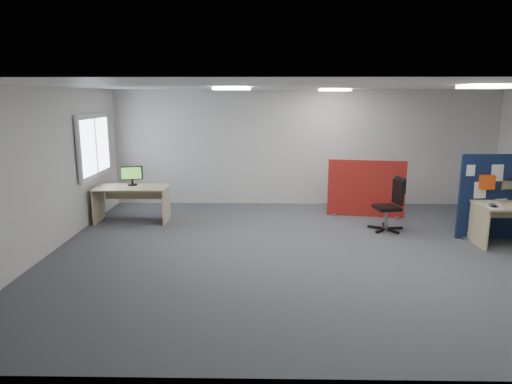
{
  "coord_description": "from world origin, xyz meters",
  "views": [
    {
      "loc": [
        -0.96,
        -7.25,
        2.55
      ],
      "look_at": [
        -1.09,
        0.09,
        1.0
      ],
      "focal_mm": 32.0,
      "sensor_mm": 36.0,
      "label": 1
    }
  ],
  "objects_px": {
    "monitor_second": "(132,175)",
    "second_desk": "(132,195)",
    "red_divider": "(366,189)",
    "navy_divider": "(511,197)",
    "office_chair": "(392,201)"
  },
  "relations": [
    {
      "from": "red_divider",
      "to": "monitor_second",
      "type": "xyz_separation_m",
      "value": [
        -4.92,
        -0.34,
        0.35
      ]
    },
    {
      "from": "navy_divider",
      "to": "second_desk",
      "type": "relative_size",
      "value": 1.28
    },
    {
      "from": "red_divider",
      "to": "monitor_second",
      "type": "height_order",
      "value": "red_divider"
    },
    {
      "from": "second_desk",
      "to": "monitor_second",
      "type": "xyz_separation_m",
      "value": [
        -0.02,
        0.12,
        0.4
      ]
    },
    {
      "from": "monitor_second",
      "to": "second_desk",
      "type": "bearing_deg",
      "value": -95.91
    },
    {
      "from": "navy_divider",
      "to": "red_divider",
      "type": "bearing_deg",
      "value": 145.61
    },
    {
      "from": "monitor_second",
      "to": "office_chair",
      "type": "bearing_deg",
      "value": -23.06
    },
    {
      "from": "navy_divider",
      "to": "red_divider",
      "type": "relative_size",
      "value": 1.16
    },
    {
      "from": "office_chair",
      "to": "red_divider",
      "type": "bearing_deg",
      "value": 94.55
    },
    {
      "from": "red_divider",
      "to": "second_desk",
      "type": "xyz_separation_m",
      "value": [
        -4.9,
        -0.46,
        -0.05
      ]
    },
    {
      "from": "red_divider",
      "to": "second_desk",
      "type": "distance_m",
      "value": 4.92
    },
    {
      "from": "second_desk",
      "to": "office_chair",
      "type": "relative_size",
      "value": 1.44
    },
    {
      "from": "monitor_second",
      "to": "navy_divider",
      "type": "bearing_deg",
      "value": -24.87
    },
    {
      "from": "navy_divider",
      "to": "second_desk",
      "type": "height_order",
      "value": "navy_divider"
    },
    {
      "from": "office_chair",
      "to": "second_desk",
      "type": "bearing_deg",
      "value": 163.24
    }
  ]
}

